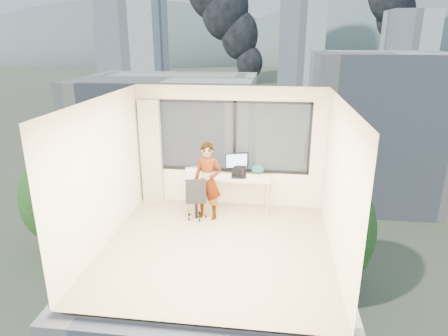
% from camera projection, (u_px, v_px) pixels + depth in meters
% --- Properties ---
extents(floor, '(4.00, 4.00, 0.01)m').
position_uv_depth(floor, '(217.00, 247.00, 7.00)').
color(floor, '#D6B08B').
rests_on(floor, ground).
extents(ceiling, '(4.00, 4.00, 0.01)m').
position_uv_depth(ceiling, '(216.00, 100.00, 6.17)').
color(ceiling, white).
rests_on(ceiling, ground).
extents(wall_front, '(4.00, 0.01, 2.60)m').
position_uv_depth(wall_front, '(192.00, 235.00, 4.70)').
color(wall_front, '#FBE8C2').
rests_on(wall_front, ground).
extents(wall_left, '(0.01, 4.00, 2.60)m').
position_uv_depth(wall_left, '(102.00, 173.00, 6.82)').
color(wall_left, '#FBE8C2').
rests_on(wall_left, ground).
extents(wall_right, '(0.01, 4.00, 2.60)m').
position_uv_depth(wall_right, '(339.00, 184.00, 6.34)').
color(wall_right, '#FBE8C2').
rests_on(wall_right, ground).
extents(window_wall, '(3.30, 0.16, 1.55)m').
position_uv_depth(window_wall, '(232.00, 137.00, 8.39)').
color(window_wall, black).
rests_on(window_wall, ground).
extents(curtain, '(0.45, 0.14, 2.30)m').
position_uv_depth(curtain, '(151.00, 152.00, 8.61)').
color(curtain, beige).
rests_on(curtain, floor).
extents(desk, '(1.80, 0.60, 0.75)m').
position_uv_depth(desk, '(228.00, 193.00, 8.44)').
color(desk, tan).
rests_on(desk, floor).
extents(chair, '(0.56, 0.56, 0.93)m').
position_uv_depth(chair, '(196.00, 197.00, 7.97)').
color(chair, black).
rests_on(chair, floor).
extents(person, '(0.63, 0.46, 1.59)m').
position_uv_depth(person, '(208.00, 181.00, 7.90)').
color(person, '#2D2D33').
rests_on(person, floor).
extents(monitor, '(0.50, 0.26, 0.49)m').
position_uv_depth(monitor, '(237.00, 164.00, 8.33)').
color(monitor, black).
rests_on(monitor, desk).
extents(game_console, '(0.37, 0.34, 0.07)m').
position_uv_depth(game_console, '(193.00, 170.00, 8.60)').
color(game_console, white).
rests_on(game_console, desk).
extents(laptop, '(0.34, 0.35, 0.20)m').
position_uv_depth(laptop, '(239.00, 173.00, 8.23)').
color(laptop, black).
rests_on(laptop, desk).
extents(cellphone, '(0.11, 0.07, 0.01)m').
position_uv_depth(cellphone, '(241.00, 178.00, 8.22)').
color(cellphone, black).
rests_on(cellphone, desk).
extents(pen_cup, '(0.09, 0.09, 0.10)m').
position_uv_depth(pen_cup, '(242.00, 176.00, 8.18)').
color(pen_cup, black).
rests_on(pen_cup, desk).
extents(handbag, '(0.28, 0.14, 0.21)m').
position_uv_depth(handbag, '(258.00, 169.00, 8.43)').
color(handbag, '#0B4044').
rests_on(handbag, desk).
extents(exterior_ground, '(400.00, 400.00, 0.04)m').
position_uv_depth(exterior_ground, '(272.00, 95.00, 124.31)').
color(exterior_ground, '#515B3D').
rests_on(exterior_ground, ground).
extents(near_bldg_a, '(16.00, 12.00, 14.00)m').
position_uv_depth(near_bldg_a, '(171.00, 150.00, 38.52)').
color(near_bldg_a, '#F0E6C9').
rests_on(near_bldg_a, exterior_ground).
extents(near_bldg_b, '(14.00, 13.00, 16.00)m').
position_uv_depth(near_bldg_b, '(375.00, 128.00, 43.19)').
color(near_bldg_b, silver).
rests_on(near_bldg_b, exterior_ground).
extents(far_tower_a, '(14.00, 14.00, 28.00)m').
position_uv_depth(far_tower_a, '(135.00, 51.00, 100.57)').
color(far_tower_a, silver).
rests_on(far_tower_a, exterior_ground).
extents(far_tower_b, '(13.00, 13.00, 30.00)m').
position_uv_depth(far_tower_b, '(301.00, 45.00, 118.58)').
color(far_tower_b, silver).
rests_on(far_tower_b, exterior_ground).
extents(far_tower_c, '(15.00, 15.00, 26.00)m').
position_uv_depth(far_tower_c, '(407.00, 51.00, 133.55)').
color(far_tower_c, silver).
rests_on(far_tower_c, exterior_ground).
extents(far_tower_d, '(16.00, 14.00, 22.00)m').
position_uv_depth(far_tower_d, '(122.00, 54.00, 156.28)').
color(far_tower_d, silver).
rests_on(far_tower_d, exterior_ground).
extents(hill_a, '(288.00, 216.00, 90.00)m').
position_uv_depth(hill_a, '(130.00, 59.00, 326.91)').
color(hill_a, slate).
rests_on(hill_a, exterior_ground).
extents(hill_b, '(300.00, 220.00, 96.00)m').
position_uv_depth(hill_b, '(407.00, 61.00, 300.34)').
color(hill_b, slate).
rests_on(hill_b, exterior_ground).
extents(tree_a, '(7.00, 7.00, 8.00)m').
position_uv_depth(tree_a, '(66.00, 208.00, 32.80)').
color(tree_a, '#1F4C19').
rests_on(tree_a, exterior_ground).
extents(tree_b, '(7.60, 7.60, 9.00)m').
position_uv_depth(tree_b, '(315.00, 241.00, 26.46)').
color(tree_b, '#1F4C19').
rests_on(tree_b, exterior_ground).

